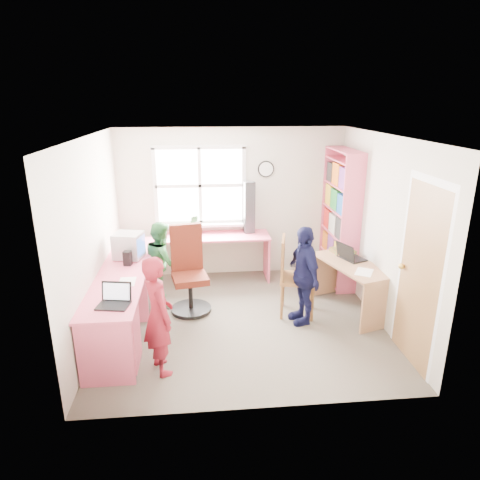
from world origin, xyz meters
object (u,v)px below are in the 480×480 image
Objects in this scene: potted_plant at (193,225)px; person_green at (162,263)px; crt_monitor at (129,246)px; laptop_right at (349,255)px; wooden_chair at (292,273)px; cd_tower at (249,207)px; person_red at (158,315)px; l_desk at (137,304)px; laptop_left at (115,300)px; right_desk at (351,277)px; bookshelf at (340,221)px; swivel_chair at (189,275)px; person_navy at (303,275)px.

potted_plant is 0.27× the size of person_green.
crt_monitor is 3.02m from laptop_right.
wooden_chair is 2.47× the size of laptop_right.
cd_tower is 2.85m from person_red.
laptop_left is at bearing -102.08° from l_desk.
bookshelf is (0.13, 1.03, 0.50)m from right_desk.
laptop_left is at bearing 51.79° from person_red.
crt_monitor is at bearing -159.36° from cd_tower.
crt_monitor reaches higher than laptop_left.
laptop_left is at bearing -140.90° from wooden_chair.
cd_tower is (0.96, 1.11, 0.65)m from swivel_chair.
cd_tower reaches higher than person_navy.
cd_tower is 1.76m from person_navy.
person_red is (-2.63, -2.17, -0.35)m from bookshelf.
l_desk is 9.01× the size of potted_plant.
laptop_right is 1.79m from cd_tower.
wooden_chair is 2.95× the size of laptop_left.
right_desk is 3.13× the size of crt_monitor.
l_desk is 2.91m from laptop_right.
wooden_chair is at bearing 4.22° from crt_monitor.
crt_monitor is at bearing 102.31° from l_desk.
person_navy is at bearing -179.47° from right_desk.
person_navy is (1.42, -1.55, -0.26)m from potted_plant.
right_desk is 1.10× the size of person_green.
laptop_right is at bearing -86.00° from person_red.
swivel_chair reaches higher than crt_monitor.
crt_monitor reaches higher than laptop_right.
person_red is 1.99m from person_navy.
swivel_chair is at bearing -119.21° from person_navy.
laptop_left is 2.48m from potted_plant.
person_red is 1.69m from person_green.
person_red is (0.51, -1.50, -0.27)m from crt_monitor.
laptop_right is at bearing -109.59° from person_green.
swivel_chair is at bearing -161.95° from bookshelf.
person_navy reaches higher than laptop_left.
person_navy is (-0.73, -0.39, -0.10)m from laptop_right.
laptop_right is (0.83, 0.15, 0.17)m from wooden_chair.
cd_tower is at bearing 120.42° from wooden_chair.
crt_monitor is at bearing 156.30° from right_desk.
cd_tower is at bearing -69.20° from person_green.
person_red is (-1.67, -1.15, 0.07)m from wooden_chair.
right_desk is at bearing -88.91° from person_red.
potted_plant is at bearing 62.05° from crt_monitor.
person_red is 1.00× the size of person_navy.
laptop_left reaches higher than l_desk.
crt_monitor reaches higher than l_desk.
person_navy is (-0.73, -0.23, 0.15)m from right_desk.
wooden_chair is at bearing 162.63° from right_desk.
wooden_chair is 0.90× the size of person_green.
wooden_chair is at bearing -21.02° from swivel_chair.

